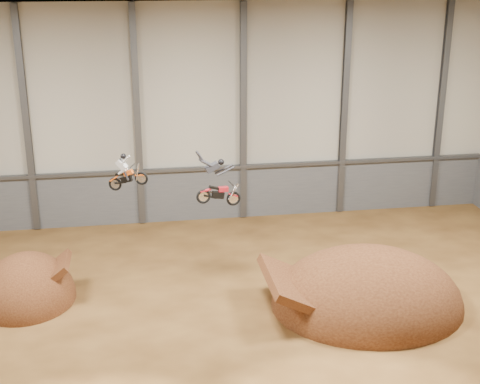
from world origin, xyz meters
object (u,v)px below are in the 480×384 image
at_px(landing_ramp, 366,305).
at_px(fmx_rider_b, 217,180).
at_px(takeoff_ramp, 28,300).
at_px(fmx_rider_a, 129,169).

distance_m(landing_ramp, fmx_rider_b, 9.72).
xyz_separation_m(takeoff_ramp, landing_ramp, (16.75, -3.21, 0.00)).
bearing_deg(landing_ramp, fmx_rider_b, 155.12).
bearing_deg(takeoff_ramp, fmx_rider_b, 0.25).
height_order(fmx_rider_a, fmx_rider_b, fmx_rider_a).
relative_size(landing_ramp, fmx_rider_a, 4.80).
distance_m(landing_ramp, fmx_rider_a, 13.46).
distance_m(takeoff_ramp, fmx_rider_a, 8.89).
xyz_separation_m(fmx_rider_a, fmx_rider_b, (4.29, 1.07, -1.08)).
xyz_separation_m(landing_ramp, fmx_rider_a, (-11.32, 2.18, 6.96)).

